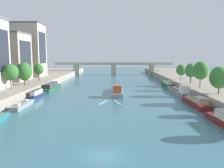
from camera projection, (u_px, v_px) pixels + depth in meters
ground_plane at (104, 156)px, 27.08m from camera, size 400.00×400.00×0.00m
quay_left at (0, 85)px, 82.15m from camera, size 36.00×170.00×2.56m
barge_midriver at (117, 90)px, 70.10m from camera, size 3.45×19.48×3.46m
wake_behind_barge at (110, 102)px, 57.55m from camera, size 5.60×5.91×0.03m
moored_boat_left_end at (22, 105)px, 52.23m from camera, size 2.29×10.65×2.12m
moored_boat_left_gap_after at (37, 94)px, 63.79m from camera, size 2.06×10.17×2.32m
moored_boat_left_upstream at (51, 87)px, 77.80m from camera, size 2.91×15.08×2.52m
moored_boat_right_midway at (196, 102)px, 53.30m from camera, size 2.68×13.40×2.53m
moored_boat_right_end at (179, 91)px, 69.44m from camera, size 3.47×16.31×3.36m
moored_boat_right_second at (167, 84)px, 85.75m from camera, size 2.18×11.57×2.64m
tree_left_second at (10, 72)px, 62.89m from camera, size 4.36×4.36×6.90m
tree_left_past_mid at (24, 71)px, 71.20m from camera, size 4.74×4.74×7.09m
tree_left_end_of_row at (39, 69)px, 83.50m from camera, size 3.54×3.54×6.16m
tree_right_end_of_row at (219, 78)px, 54.43m from camera, size 4.64×4.64×6.65m
tree_right_distant at (201, 71)px, 65.08m from camera, size 4.42×4.42×7.53m
tree_right_midway at (191, 70)px, 75.20m from camera, size 3.78×3.78×6.60m
tree_right_far at (181, 70)px, 86.51m from camera, size 3.77×3.77×5.76m
building_left_tall at (10, 57)px, 83.50m from camera, size 11.80×13.21×17.40m
building_left_middle at (28, 50)px, 99.70m from camera, size 13.68×11.97×22.95m
bridge_far at (114, 67)px, 135.44m from camera, size 68.89×4.40×7.50m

